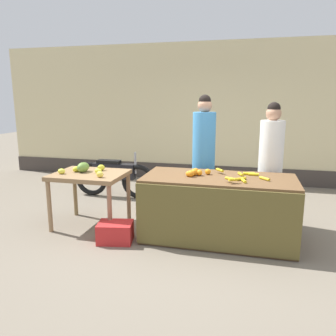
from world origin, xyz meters
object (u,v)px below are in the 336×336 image
at_px(vendor_woman_white_shirt, 270,165).
at_px(parked_motorcycle, 114,176).
at_px(vendor_woman_blue_shirt, 204,158).
at_px(produce_crate, 115,232).
at_px(produce_sack, 155,197).

relative_size(vendor_woman_white_shirt, parked_motorcycle, 1.11).
height_order(vendor_woman_blue_shirt, parked_motorcycle, vendor_woman_blue_shirt).
xyz_separation_m(vendor_woman_blue_shirt, parked_motorcycle, (-1.78, 0.73, -0.55)).
bearing_deg(parked_motorcycle, vendor_woman_white_shirt, -15.25).
distance_m(produce_crate, produce_sack, 1.22).
relative_size(vendor_woman_white_shirt, produce_sack, 3.34).
distance_m(vendor_woman_white_shirt, produce_crate, 2.37).
xyz_separation_m(produce_crate, produce_sack, (0.19, 1.20, 0.14)).
distance_m(vendor_woman_blue_shirt, vendor_woman_white_shirt, 0.97).
bearing_deg(vendor_woman_white_shirt, vendor_woman_blue_shirt, 178.96).
relative_size(vendor_woman_blue_shirt, parked_motorcycle, 1.18).
xyz_separation_m(vendor_woman_blue_shirt, vendor_woman_white_shirt, (0.96, -0.02, -0.06)).
bearing_deg(produce_crate, vendor_woman_white_shirt, 30.07).
distance_m(vendor_woman_blue_shirt, produce_crate, 1.71).
relative_size(vendor_woman_blue_shirt, produce_crate, 4.29).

